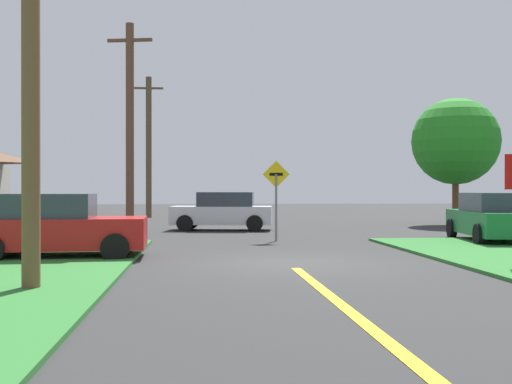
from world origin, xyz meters
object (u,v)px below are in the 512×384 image
utility_pole_near (31,20)px  utility_pole_mid (130,126)px  direction_sign (276,191)px  car_approaching_junction (223,211)px  parked_car_near_building (57,226)px  utility_pole_far (149,146)px  car_on_crossroad (492,218)px  oak_tree_left (456,142)px

utility_pole_near → utility_pole_mid: (0.11, 13.83, -0.31)m
direction_sign → utility_pole_mid: bearing=141.7°
utility_pole_mid → direction_sign: 7.21m
direction_sign → car_approaching_junction: bearing=105.4°
parked_car_near_building → utility_pole_mid: utility_pole_mid is taller
utility_pole_mid → utility_pole_near: bearing=-90.5°
utility_pole_mid → utility_pole_far: 13.84m
utility_pole_near → car_approaching_junction: bearing=75.9°
utility_pole_far → car_approaching_junction: bearing=-71.6°
utility_pole_near → utility_pole_mid: 13.83m
car_on_crossroad → utility_pole_near: bearing=133.1°
car_approaching_junction → parked_car_near_building: 11.25m
utility_pole_mid → utility_pole_far: size_ratio=0.95×
car_on_crossroad → utility_pole_far: size_ratio=0.55×
parked_car_near_building → direction_sign: (6.12, 4.62, 0.87)m
utility_pole_mid → oak_tree_left: size_ratio=1.33×
car_approaching_junction → direction_sign: 5.94m
parked_car_near_building → car_on_crossroad: bearing=13.4°
car_approaching_junction → utility_pole_far: 13.51m
parked_car_near_building → utility_pole_far: size_ratio=0.49×
car_on_crossroad → utility_pole_near: size_ratio=0.54×
car_approaching_junction → oak_tree_left: (11.52, 2.86, 3.28)m
car_on_crossroad → direction_sign: bearing=90.0°
car_approaching_junction → utility_pole_far: (-4.10, 12.34, 3.65)m
utility_pole_far → parked_car_near_building: bearing=-91.2°
car_on_crossroad → car_approaching_junction: (-8.59, 6.70, -0.00)m
utility_pole_near → utility_pole_far: (-0.26, 27.66, -0.11)m
utility_pole_far → direction_sign: utility_pole_far is taller
car_on_crossroad → direction_sign: (-7.03, 1.04, 0.87)m
car_approaching_junction → utility_pole_mid: size_ratio=0.54×
utility_pole_near → direction_sign: utility_pole_near is taller
utility_pole_mid → direction_sign: size_ratio=3.08×
car_approaching_junction → oak_tree_left: size_ratio=0.71×
utility_pole_far → oak_tree_left: utility_pole_far is taller
car_approaching_junction → utility_pole_near: 16.23m
utility_pole_mid → oak_tree_left: (15.26, 4.35, -0.16)m
direction_sign → oak_tree_left: (9.97, 8.52, 2.41)m
car_approaching_junction → utility_pole_far: utility_pole_far is taller
utility_pole_far → oak_tree_left: (15.63, -9.48, -0.36)m
car_on_crossroad → car_approaching_junction: bearing=60.4°
utility_pole_far → oak_tree_left: bearing=-31.2°
utility_pole_near → utility_pole_mid: bearing=89.5°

